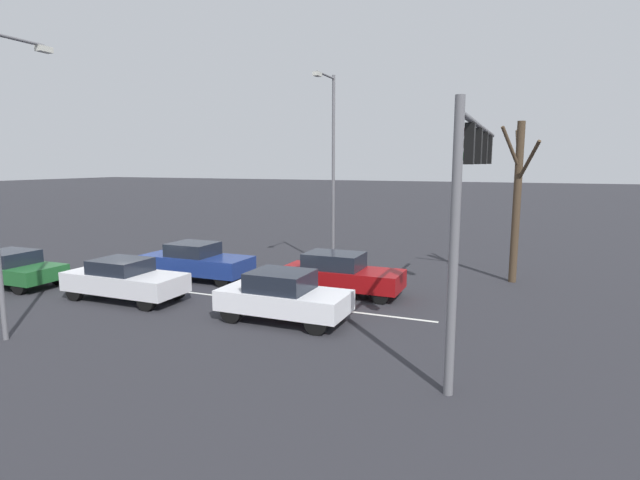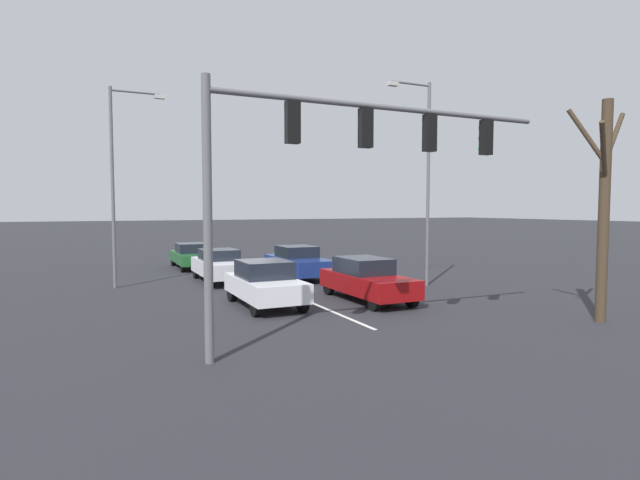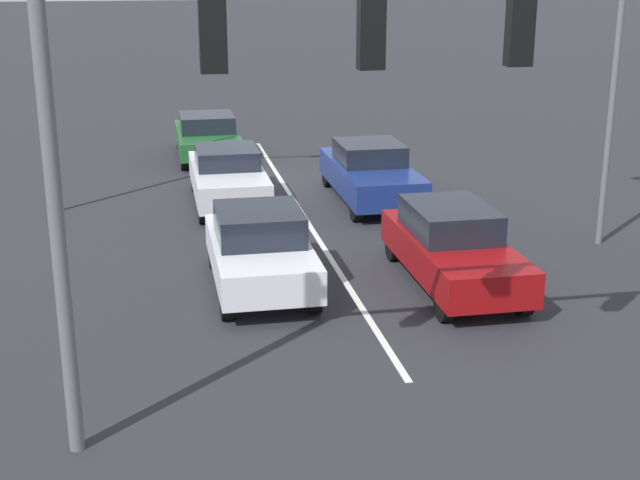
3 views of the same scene
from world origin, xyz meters
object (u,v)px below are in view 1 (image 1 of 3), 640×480
Objects in this scene: car_silver_midlane_second at (124,279)px; traffic_signal_gantry at (473,168)px; car_white_midlane_front at (283,296)px; bare_tree_near at (517,196)px; car_darkgreen_midlane_third at (9,268)px; car_maroon_leftlane_front at (340,273)px; car_navy_leftlane_second at (196,261)px; street_lamp_left_shoulder at (332,160)px.

traffic_signal_gantry is (-0.20, 11.79, 3.98)m from car_silver_midlane_second.
car_white_midlane_front is 0.62× the size of bare_tree_near.
car_darkgreen_midlane_third is (0.12, -5.83, -0.04)m from car_silver_midlane_second.
car_maroon_leftlane_front reaches higher than car_navy_leftlane_second.
bare_tree_near is at bearing 94.57° from street_lamp_left_shoulder.
car_maroon_leftlane_front is at bearing 25.67° from street_lamp_left_shoulder.
bare_tree_near is (-8.08, 0.93, -1.19)m from traffic_signal_gantry.
car_maroon_leftlane_front is 6.04m from street_lamp_left_shoulder.
car_maroon_leftlane_front is 3.75m from car_white_midlane_front.
car_maroon_leftlane_front is 0.69× the size of bare_tree_near.
traffic_signal_gantry is (3.52, 11.43, 3.97)m from car_navy_leftlane_second.
car_white_midlane_front is 0.87× the size of car_navy_leftlane_second.
car_silver_midlane_second is 0.47× the size of traffic_signal_gantry.
car_darkgreen_midlane_third is 18.07m from traffic_signal_gantry.
car_white_midlane_front reaches higher than car_navy_leftlane_second.
street_lamp_left_shoulder reaches higher than traffic_signal_gantry.
car_navy_leftlane_second is at bearing -89.63° from car_maroon_leftlane_front.
car_white_midlane_front is 10.79m from bare_tree_near.
traffic_signal_gantry is (3.56, 4.98, 3.96)m from car_maroon_leftlane_front.
car_darkgreen_midlane_third is at bearing -54.16° from street_lamp_left_shoulder.
car_silver_midlane_second is 1.00× the size of car_darkgreen_midlane_third.
car_maroon_leftlane_front is 1.02× the size of car_darkgreen_midlane_third.
car_maroon_leftlane_front is at bearing 172.54° from car_white_midlane_front.
car_darkgreen_midlane_third is at bearing -58.21° from car_navy_leftlane_second.
street_lamp_left_shoulder is (-7.78, 10.77, 4.27)m from car_darkgreen_midlane_third.
car_white_midlane_front is 8.80m from street_lamp_left_shoulder.
traffic_signal_gantry reaches higher than car_navy_leftlane_second.
car_white_midlane_front is at bearing -7.46° from car_maroon_leftlane_front.
bare_tree_near is at bearing 114.36° from car_darkgreen_midlane_third.
car_silver_midlane_second is (3.72, -0.36, -0.01)m from car_navy_leftlane_second.
car_navy_leftlane_second is 7.37m from street_lamp_left_shoulder.
street_lamp_left_shoulder reaches higher than car_navy_leftlane_second.
bare_tree_near is (-8.24, 6.40, 2.75)m from car_white_midlane_front.
traffic_signal_gantry is at bearing 90.97° from car_silver_midlane_second.
car_white_midlane_front is (3.72, -0.49, 0.02)m from car_maroon_leftlane_front.
car_maroon_leftlane_front is at bearing -52.60° from bare_tree_near.
car_navy_leftlane_second is (-3.68, -5.96, -0.03)m from car_white_midlane_front.
street_lamp_left_shoulder is (-7.66, 4.94, 4.23)m from car_silver_midlane_second.
car_darkgreen_midlane_third is 20.56m from bare_tree_near.
bare_tree_near is at bearing 127.40° from car_maroon_leftlane_front.
car_silver_midlane_second reaches higher than car_darkgreen_midlane_third.
bare_tree_near is at bearing 173.41° from traffic_signal_gantry.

